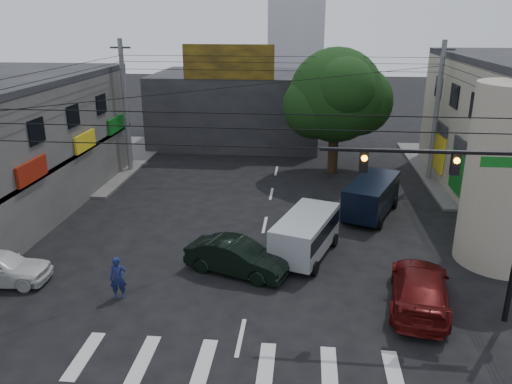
# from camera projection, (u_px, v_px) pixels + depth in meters

# --- Properties ---
(ground) EXTENTS (160.00, 160.00, 0.00)m
(ground) POSITION_uv_depth(u_px,v_px,m) (250.00, 293.00, 20.13)
(ground) COLOR black
(ground) RESTS_ON ground
(sidewalk_far_left) EXTENTS (16.00, 16.00, 0.15)m
(sidewalk_far_left) POSITION_uv_depth(u_px,v_px,m) (46.00, 159.00, 38.70)
(sidewalk_far_left) COLOR #514F4C
(sidewalk_far_left) RESTS_ON ground
(building_far) EXTENTS (14.00, 10.00, 6.00)m
(building_far) POSITION_uv_depth(u_px,v_px,m) (238.00, 107.00, 43.92)
(building_far) COLOR #232326
(building_far) RESTS_ON ground
(billboard) EXTENTS (7.00, 0.30, 2.60)m
(billboard) POSITION_uv_depth(u_px,v_px,m) (228.00, 62.00, 37.90)
(billboard) COLOR olive
(billboard) RESTS_ON building_far
(street_tree) EXTENTS (6.40, 6.40, 8.70)m
(street_tree) POSITION_uv_depth(u_px,v_px,m) (336.00, 96.00, 33.90)
(street_tree) COLOR black
(street_tree) RESTS_ON ground
(traffic_gantry) EXTENTS (7.10, 0.35, 7.20)m
(traffic_gantry) POSITION_uv_depth(u_px,v_px,m) (476.00, 195.00, 16.84)
(traffic_gantry) COLOR black
(traffic_gantry) RESTS_ON ground
(utility_pole_far_left) EXTENTS (0.32, 0.32, 9.20)m
(utility_pole_far_left) POSITION_uv_depth(u_px,v_px,m) (125.00, 107.00, 34.62)
(utility_pole_far_left) COLOR #59595B
(utility_pole_far_left) RESTS_ON ground
(utility_pole_far_right) EXTENTS (0.32, 0.32, 9.20)m
(utility_pole_far_right) POSITION_uv_depth(u_px,v_px,m) (436.00, 113.00, 32.63)
(utility_pole_far_right) COLOR #59595B
(utility_pole_far_right) RESTS_ON ground
(dark_sedan) EXTENTS (4.38, 5.49, 1.49)m
(dark_sedan) POSITION_uv_depth(u_px,v_px,m) (237.00, 257.00, 21.47)
(dark_sedan) COLOR black
(dark_sedan) RESTS_ON ground
(maroon_sedan) EXTENTS (4.03, 6.04, 1.53)m
(maroon_sedan) POSITION_uv_depth(u_px,v_px,m) (420.00, 288.00, 19.00)
(maroon_sedan) COLOR #4F0B0B
(maroon_sedan) RESTS_ON ground
(silver_minivan) EXTENTS (5.76, 4.66, 1.99)m
(silver_minivan) POSITION_uv_depth(u_px,v_px,m) (305.00, 236.00, 22.90)
(silver_minivan) COLOR #B3B7BC
(silver_minivan) RESTS_ON ground
(navy_van) EXTENTS (6.42, 5.42, 2.04)m
(navy_van) POSITION_uv_depth(u_px,v_px,m) (371.00, 198.00, 27.70)
(navy_van) COLOR black
(navy_van) RESTS_ON ground
(traffic_officer) EXTENTS (0.85, 0.74, 1.74)m
(traffic_officer) POSITION_uv_depth(u_px,v_px,m) (118.00, 278.00, 19.48)
(traffic_officer) COLOR #161D4E
(traffic_officer) RESTS_ON ground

